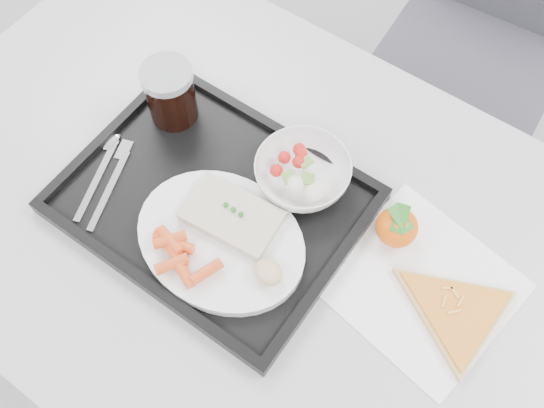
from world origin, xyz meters
name	(u,v)px	position (x,y,z in m)	size (l,w,h in m)	color
table	(246,231)	(0.00, 0.30, 0.68)	(1.20, 0.80, 0.75)	#B4B3B6
chair	(491,22)	(0.10, 1.13, 0.54)	(0.45, 0.45, 0.93)	#37363E
tray	(213,202)	(-0.05, 0.28, 0.76)	(0.45, 0.35, 0.03)	black
dinner_plate	(221,240)	(0.01, 0.23, 0.77)	(0.27, 0.27, 0.02)	white
fish_fillet	(232,216)	(0.00, 0.27, 0.79)	(0.15, 0.10, 0.03)	beige
bread_roll	(268,272)	(0.10, 0.22, 0.80)	(0.04, 0.04, 0.03)	#D8C57F
salad_bowl	(303,173)	(0.05, 0.39, 0.79)	(0.15, 0.15, 0.05)	white
cola_glass	(170,93)	(-0.21, 0.38, 0.82)	(0.08, 0.08, 0.11)	black
cutlery	(108,168)	(-0.23, 0.23, 0.77)	(0.11, 0.17, 0.01)	silver
napkin	(421,285)	(0.29, 0.35, 0.75)	(0.29, 0.28, 0.00)	white
tangerine	(397,227)	(0.21, 0.40, 0.79)	(0.07, 0.07, 0.07)	orange
pizza_slice	(456,313)	(0.35, 0.34, 0.76)	(0.23, 0.23, 0.02)	tan
carrot_pile	(177,252)	(-0.03, 0.17, 0.80)	(0.12, 0.08, 0.02)	#DD4C1D
salad_contents	(302,174)	(0.05, 0.39, 0.80)	(0.10, 0.08, 0.02)	red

